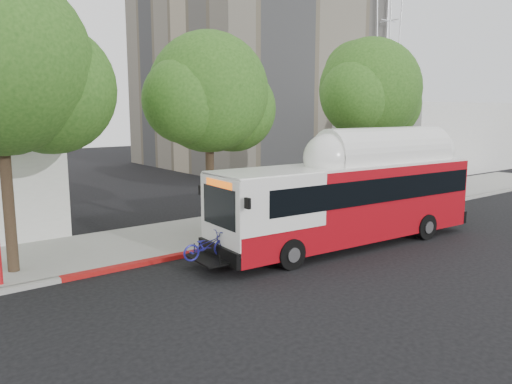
# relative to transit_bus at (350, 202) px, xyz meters

# --- Properties ---
(ground) EXTENTS (120.00, 120.00, 0.00)m
(ground) POSITION_rel_transit_bus_xyz_m (-2.64, -1.32, -1.76)
(ground) COLOR black
(ground) RESTS_ON ground
(sidewalk) EXTENTS (60.00, 5.00, 0.15)m
(sidewalk) POSITION_rel_transit_bus_xyz_m (-2.64, 5.18, -1.68)
(sidewalk) COLOR gray
(sidewalk) RESTS_ON ground
(curb_strip) EXTENTS (60.00, 0.30, 0.15)m
(curb_strip) POSITION_rel_transit_bus_xyz_m (-2.64, 2.58, -1.68)
(curb_strip) COLOR gray
(curb_strip) RESTS_ON ground
(red_curb_segment) EXTENTS (10.00, 0.32, 0.16)m
(red_curb_segment) POSITION_rel_transit_bus_xyz_m (-5.64, 2.58, -1.68)
(red_curb_segment) COLOR #9E1211
(red_curb_segment) RESTS_ON ground
(street_tree_left) EXTENTS (6.67, 5.80, 9.74)m
(street_tree_left) POSITION_rel_transit_bus_xyz_m (-11.17, 4.24, 4.85)
(street_tree_left) COLOR #2D2116
(street_tree_left) RESTS_ON ground
(street_tree_mid) EXTENTS (5.75, 5.00, 8.62)m
(street_tree_mid) POSITION_rel_transit_bus_xyz_m (-3.23, 4.74, 4.15)
(street_tree_mid) COLOR #2D2116
(street_tree_mid) RESTS_ON ground
(street_tree_right) EXTENTS (6.21, 5.40, 9.18)m
(street_tree_right) POSITION_rel_transit_bus_xyz_m (6.80, 4.54, 4.50)
(street_tree_right) COLOR #2D2116
(street_tree_right) RESTS_ON ground
(horizon_block) EXTENTS (20.00, 12.00, 6.00)m
(horizon_block) POSITION_rel_transit_bus_xyz_m (27.36, 14.68, 1.24)
(horizon_block) COLOR silver
(horizon_block) RESTS_ON ground
(transit_bus) EXTENTS (12.85, 3.35, 3.76)m
(transit_bus) POSITION_rel_transit_bus_xyz_m (0.00, 0.00, 0.00)
(transit_bus) COLOR #9E0B13
(transit_bus) RESTS_ON ground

